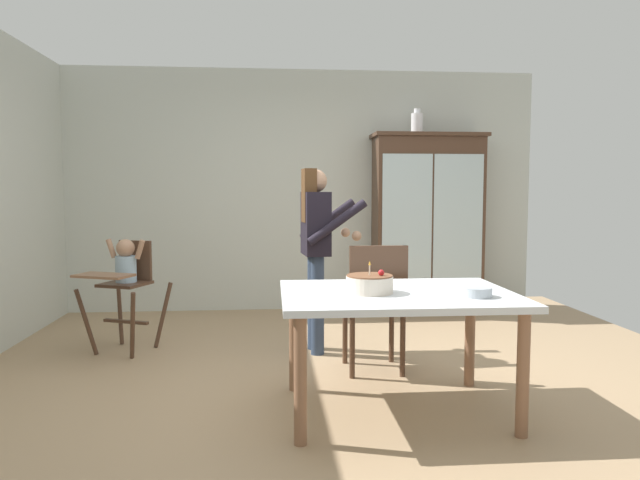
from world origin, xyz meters
TOP-DOWN VIEW (x-y plane):
  - ground_plane at (0.00, 0.00)m, footprint 6.24×6.24m
  - wall_back at (0.00, 2.63)m, footprint 5.32×0.06m
  - china_cabinet at (1.39, 2.37)m, footprint 1.25×0.48m
  - ceramic_vase at (1.26, 2.37)m, footprint 0.13×0.13m
  - high_chair_with_toddler at (-1.57, 0.95)m, footprint 0.75×0.82m
  - adult_person at (0.02, 0.80)m, footprint 0.53×0.52m
  - dining_table at (0.40, -0.58)m, footprint 1.40×1.05m
  - birthday_cake at (0.23, -0.61)m, footprint 0.28×0.28m
  - serving_bowl at (0.82, -0.78)m, footprint 0.18×0.18m
  - dining_chair_far_side at (0.41, 0.16)m, footprint 0.44×0.44m

SIDE VIEW (x-z plane):
  - ground_plane at x=0.00m, z-range 0.00..0.00m
  - dining_chair_far_side at x=0.41m, z-range 0.08..1.04m
  - dining_table at x=0.40m, z-range 0.28..1.02m
  - high_chair_with_toddler at x=-1.57m, z-range 0.18..1.13m
  - serving_bowl at x=0.82m, z-range 0.74..0.79m
  - birthday_cake at x=0.23m, z-range 0.70..0.89m
  - adult_person at x=0.02m, z-range 0.20..1.73m
  - china_cabinet at x=1.39m, z-range 0.01..1.98m
  - wall_back at x=0.00m, z-range 0.00..2.70m
  - ceramic_vase at x=1.26m, z-range 1.96..2.23m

